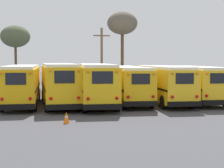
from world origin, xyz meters
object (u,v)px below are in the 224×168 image
object	(u,v)px
school_bus_1	(59,83)
school_bus_5	(196,83)
utility_pole	(102,59)
school_bus_0	(23,83)
school_bus_3	(127,83)
school_bus_4	(162,83)
bare_tree_0	(15,37)
school_bus_2	(96,83)
bare_tree_1	(122,24)
traffic_cone	(66,118)

from	to	relation	value
school_bus_1	school_bus_5	xyz separation A→B (m)	(11.41, 0.08, -0.12)
utility_pole	school_bus_0	bearing A→B (deg)	-130.06
school_bus_5	utility_pole	bearing A→B (deg)	123.94
school_bus_0	school_bus_3	bearing A→B (deg)	1.28
school_bus_4	bare_tree_0	bearing A→B (deg)	128.17
school_bus_2	utility_pole	distance (m)	11.02
school_bus_1	school_bus_3	size ratio (longest dim) A/B	0.91
school_bus_1	school_bus_5	distance (m)	11.41
school_bus_0	school_bus_2	bearing A→B (deg)	-15.54
bare_tree_0	school_bus_5	bearing A→B (deg)	-46.87
school_bus_4	bare_tree_1	size ratio (longest dim) A/B	1.17
school_bus_0	school_bus_3	size ratio (longest dim) A/B	0.97
utility_pole	bare_tree_0	size ratio (longest dim) A/B	0.89
school_bus_0	school_bus_5	xyz separation A→B (m)	(14.26, -0.75, -0.05)
traffic_cone	school_bus_3	bearing A→B (deg)	58.81
school_bus_4	bare_tree_1	distance (m)	13.31
school_bus_4	traffic_cone	size ratio (longest dim) A/B	16.45
school_bus_2	school_bus_5	size ratio (longest dim) A/B	1.01
school_bus_1	school_bus_4	xyz separation A→B (m)	(8.55, 0.33, -0.10)
school_bus_2	traffic_cone	xyz separation A→B (m)	(-2.59, -7.21, -1.44)
school_bus_1	school_bus_2	bearing A→B (deg)	-14.81
school_bus_0	school_bus_4	distance (m)	11.42
school_bus_0	bare_tree_0	bearing A→B (deg)	97.61
school_bus_0	school_bus_2	xyz separation A→B (m)	(5.70, -1.59, 0.06)
school_bus_1	utility_pole	distance (m)	11.18
school_bus_1	bare_tree_1	world-z (taller)	bare_tree_1
school_bus_3	traffic_cone	bearing A→B (deg)	-121.19
school_bus_5	utility_pole	world-z (taller)	utility_pole
bare_tree_0	traffic_cone	xyz separation A→B (m)	(5.37, -25.67, -6.16)
school_bus_5	bare_tree_1	world-z (taller)	bare_tree_1
school_bus_2	bare_tree_1	distance (m)	14.95
school_bus_3	school_bus_5	size ratio (longest dim) A/B	1.13
school_bus_0	school_bus_4	bearing A→B (deg)	-2.51
school_bus_5	school_bus_2	bearing A→B (deg)	-174.43
bare_tree_1	school_bus_3	bearing A→B (deg)	-99.29
school_bus_3	utility_pole	world-z (taller)	utility_pole
traffic_cone	school_bus_0	bearing A→B (deg)	109.52
school_bus_3	traffic_cone	distance (m)	10.58
school_bus_3	bare_tree_0	distance (m)	20.47
school_bus_4	bare_tree_0	distance (m)	22.63
bare_tree_0	school_bus_3	bearing A→B (deg)	-57.06
traffic_cone	bare_tree_0	bearing A→B (deg)	101.82
utility_pole	school_bus_3	bearing A→B (deg)	-84.12
school_bus_1	utility_pole	world-z (taller)	utility_pole
school_bus_1	school_bus_3	bearing A→B (deg)	10.16
school_bus_0	bare_tree_0	size ratio (longest dim) A/B	1.34
school_bus_3	school_bus_4	xyz separation A→B (m)	(2.85, -0.69, 0.02)
school_bus_1	bare_tree_1	bearing A→B (deg)	58.23
school_bus_3	bare_tree_1	world-z (taller)	bare_tree_1
school_bus_1	bare_tree_0	distance (m)	19.03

